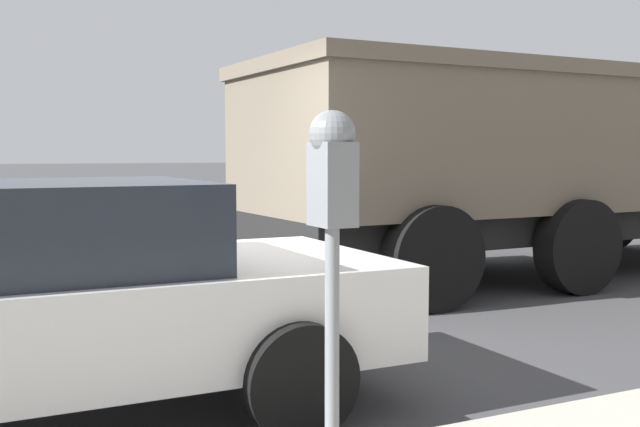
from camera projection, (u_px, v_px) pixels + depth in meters
name	position (u px, v px, depth m)	size (l,w,h in m)	color
ground_plane	(167.00, 363.00, 5.48)	(220.00, 220.00, 0.00)	#424244
parking_meter	(332.00, 203.00, 3.02)	(0.21, 0.19, 1.58)	gray
car_white	(3.00, 297.00, 4.17)	(2.01, 4.39, 1.37)	silver
dump_truck	(544.00, 154.00, 9.56)	(3.13, 7.89, 2.70)	black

